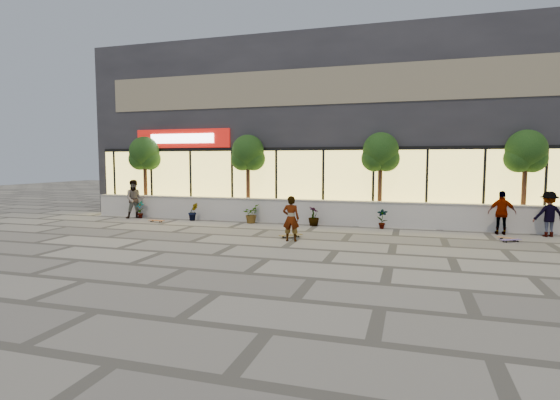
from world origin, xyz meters
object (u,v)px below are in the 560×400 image
(tree_midwest, at_px, (248,155))
(tree_west, at_px, (145,155))
(skater_left, at_px, (135,199))
(skateboard_right_near, at_px, (508,238))
(skater_center, at_px, (291,219))
(skateboard_left, at_px, (156,220))
(skater_right_near, at_px, (502,213))
(skater_right_far, at_px, (549,214))
(skateboard_center, at_px, (291,235))
(tree_east, at_px, (526,154))
(skateboard_right_far, at_px, (511,240))
(tree_mideast, at_px, (381,154))

(tree_midwest, bearing_deg, tree_west, 180.00)
(skater_left, xyz_separation_m, skateboard_right_near, (15.66, -1.19, -0.84))
(skater_center, relative_size, skateboard_left, 2.03)
(skater_right_near, xyz_separation_m, skater_right_far, (1.51, 0.00, 0.01))
(skateboard_left, relative_size, skateboard_right_near, 1.11)
(skater_right_far, distance_m, skateboard_left, 15.57)
(tree_west, xyz_separation_m, skater_right_near, (16.00, -1.40, -2.18))
(skater_left, height_order, skateboard_center, skater_left)
(skater_left, bearing_deg, tree_west, 69.04)
(tree_east, distance_m, skater_right_far, 2.63)
(skater_right_far, bearing_deg, tree_west, -18.81)
(tree_west, distance_m, tree_east, 17.00)
(tree_west, distance_m, skateboard_right_far, 16.54)
(skateboard_right_near, bearing_deg, skater_right_near, 122.25)
(skater_right_near, bearing_deg, skater_left, 1.76)
(tree_mideast, bearing_deg, skater_right_near, -17.28)
(skateboard_center, distance_m, skateboard_right_far, 7.40)
(skater_center, relative_size, skater_right_far, 0.95)
(skater_right_near, height_order, skateboard_left, skater_right_near)
(tree_west, bearing_deg, skater_center, -28.91)
(skateboard_center, bearing_deg, skateboard_left, 120.34)
(tree_west, relative_size, skater_center, 2.54)
(skater_center, distance_m, skater_right_near, 7.91)
(skateboard_center, relative_size, skateboard_right_far, 1.08)
(skateboard_left, bearing_deg, tree_east, 11.78)
(tree_west, relative_size, skateboard_center, 5.01)
(tree_mideast, relative_size, skateboard_right_far, 5.41)
(skateboard_left, bearing_deg, tree_midwest, 35.40)
(tree_west, height_order, skateboard_center, tree_west)
(skateboard_center, distance_m, skateboard_right_near, 7.46)
(skater_center, bearing_deg, skater_right_far, -164.32)
(tree_mideast, bearing_deg, tree_midwest, 180.00)
(skater_left, bearing_deg, tree_midwest, -19.48)
(tree_east, relative_size, skateboard_right_near, 5.74)
(skateboard_center, bearing_deg, tree_midwest, 84.50)
(skateboard_right_far, bearing_deg, skateboard_center, 161.94)
(skateboard_right_near, bearing_deg, skateboard_right_far, -55.61)
(skateboard_left, bearing_deg, skater_left, 157.51)
(skater_left, relative_size, skateboard_left, 2.40)
(tree_west, xyz_separation_m, skateboard_right_far, (16.01, -2.95, -2.91))
(skateboard_right_far, bearing_deg, skateboard_left, 148.71)
(tree_west, xyz_separation_m, tree_east, (17.00, 0.00, 0.00))
(skater_right_near, distance_m, skateboard_left, 14.06)
(skater_right_far, bearing_deg, skater_right_near, -14.24)
(tree_west, height_order, tree_midwest, same)
(tree_midwest, xyz_separation_m, skater_right_near, (10.50, -1.40, -2.18))
(skater_right_near, height_order, skater_right_far, skater_right_far)
(tree_midwest, relative_size, skater_right_far, 2.41)
(tree_east, relative_size, skater_center, 2.54)
(tree_east, relative_size, skateboard_center, 5.01)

